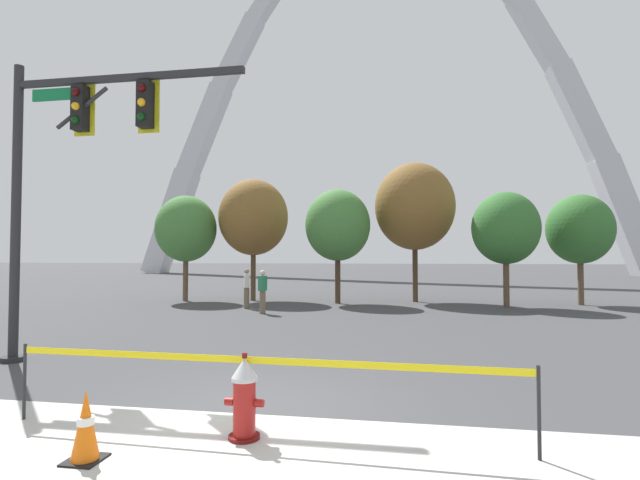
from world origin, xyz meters
name	(u,v)px	position (x,y,z in m)	size (l,w,h in m)	color
ground_plane	(256,411)	(0.00, 0.00, 0.00)	(240.00, 240.00, 0.00)	#3D3D3F
fire_hydrant	(245,398)	(0.16, -0.97, 0.47)	(0.46, 0.48, 0.99)	#5E0F0D
caution_tape_barrier	(253,378)	(0.25, -0.93, 0.69)	(6.24, 0.22, 0.98)	#232326
traffic_cone_by_hydrant	(86,426)	(-1.27, -1.80, 0.36)	(0.36, 0.36, 0.73)	black
traffic_signal_gantry	(68,158)	(-4.56, 2.06, 4.07)	(5.02, 0.44, 6.00)	#232326
monument_arch	(380,104)	(0.00, 47.33, 19.68)	(58.01, 2.47, 44.33)	silver
tree_far_left	(186,229)	(-7.91, 14.34, 3.38)	(2.83, 2.83, 4.95)	brown
tree_left_mid	(253,217)	(-4.85, 15.09, 3.94)	(3.29, 3.29, 5.77)	brown
tree_center_left	(338,225)	(-0.72, 14.42, 3.48)	(2.91, 2.91, 5.09)	#473323
tree_center_right	(415,207)	(2.71, 15.72, 4.40)	(3.67, 3.67, 6.43)	#473323
tree_right_mid	(506,228)	(6.34, 14.07, 3.26)	(2.73, 2.73, 4.77)	brown
tree_far_right	(580,229)	(9.70, 15.47, 3.26)	(2.73, 2.73, 4.77)	brown
pedestrian_walking_left	(247,288)	(-4.08, 11.82, 0.82)	(0.31, 0.39, 1.59)	brown
pedestrian_standing_center	(263,291)	(-2.97, 10.31, 0.82)	(0.27, 0.37, 1.59)	brown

